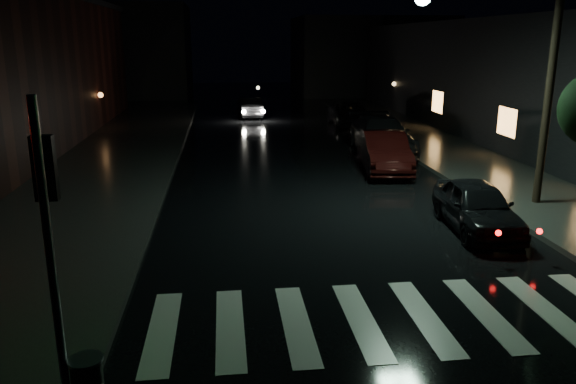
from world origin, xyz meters
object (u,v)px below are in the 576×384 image
object	(u,v)px
parked_car_d	(350,114)
parked_car_c	(381,135)
oncoming_car	(250,107)
parked_car_a	(477,206)
parked_car_b	(384,152)

from	to	relation	value
parked_car_d	parked_car_c	bearing A→B (deg)	-91.41
parked_car_c	oncoming_car	xyz separation A→B (m)	(-5.32, 12.90, -0.16)
oncoming_car	parked_car_d	bearing A→B (deg)	141.06
parked_car_a	parked_car_d	size ratio (longest dim) A/B	0.81
parked_car_b	parked_car_d	distance (m)	12.31
parked_car_b	parked_car_a	bearing A→B (deg)	-78.73
parked_car_a	parked_car_b	bearing A→B (deg)	98.58
parked_car_b	parked_car_c	xyz separation A→B (m)	(0.87, 3.54, 0.06)
parked_car_a	parked_car_b	xyz separation A→B (m)	(-0.51, 7.18, 0.10)
parked_car_b	oncoming_car	size ratio (longest dim) A/B	1.16
parked_car_b	oncoming_car	world-z (taller)	parked_car_b
parked_car_d	oncoming_car	world-z (taller)	parked_car_d
parked_car_d	oncoming_car	bearing A→B (deg)	146.42
parked_car_a	oncoming_car	distance (m)	24.15
parked_car_a	parked_car_d	xyz separation A→B (m)	(0.91, 19.41, 0.01)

